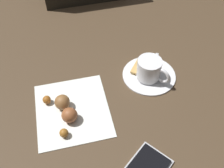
{
  "coord_description": "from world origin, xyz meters",
  "views": [
    {
      "loc": [
        -0.21,
        -0.37,
        0.53
      ],
      "look_at": [
        0.0,
        0.0,
        0.03
      ],
      "focal_mm": 42.04,
      "sensor_mm": 36.0,
      "label": 1
    }
  ],
  "objects_px": {
    "saucer": "(148,74)",
    "espresso_cup": "(150,69)",
    "sugar_packet": "(138,66)",
    "teaspoon": "(149,73)",
    "croissant": "(64,109)",
    "napkin": "(72,109)"
  },
  "relations": [
    {
      "from": "napkin",
      "to": "croissant",
      "type": "bearing_deg",
      "value": -160.68
    },
    {
      "from": "sugar_packet",
      "to": "espresso_cup",
      "type": "bearing_deg",
      "value": 63.82
    },
    {
      "from": "saucer",
      "to": "sugar_packet",
      "type": "xyz_separation_m",
      "value": [
        -0.01,
        0.03,
        0.01
      ]
    },
    {
      "from": "teaspoon",
      "to": "sugar_packet",
      "type": "bearing_deg",
      "value": 111.06
    },
    {
      "from": "saucer",
      "to": "espresso_cup",
      "type": "relative_size",
      "value": 1.58
    },
    {
      "from": "espresso_cup",
      "to": "napkin",
      "type": "xyz_separation_m",
      "value": [
        -0.22,
        0.01,
        -0.03
      ]
    },
    {
      "from": "teaspoon",
      "to": "sugar_packet",
      "type": "height_order",
      "value": "teaspoon"
    },
    {
      "from": "espresso_cup",
      "to": "napkin",
      "type": "height_order",
      "value": "espresso_cup"
    },
    {
      "from": "saucer",
      "to": "teaspoon",
      "type": "bearing_deg",
      "value": -88.11
    },
    {
      "from": "croissant",
      "to": "napkin",
      "type": "bearing_deg",
      "value": 19.32
    },
    {
      "from": "sugar_packet",
      "to": "croissant",
      "type": "distance_m",
      "value": 0.24
    },
    {
      "from": "sugar_packet",
      "to": "saucer",
      "type": "bearing_deg",
      "value": 78.96
    },
    {
      "from": "teaspoon",
      "to": "croissant",
      "type": "xyz_separation_m",
      "value": [
        -0.25,
        -0.0,
        0.01
      ]
    },
    {
      "from": "saucer",
      "to": "espresso_cup",
      "type": "height_order",
      "value": "espresso_cup"
    },
    {
      "from": "sugar_packet",
      "to": "napkin",
      "type": "bearing_deg",
      "value": -26.05
    },
    {
      "from": "saucer",
      "to": "napkin",
      "type": "bearing_deg",
      "value": -179.85
    },
    {
      "from": "espresso_cup",
      "to": "croissant",
      "type": "xyz_separation_m",
      "value": [
        -0.24,
        0.0,
        -0.02
      ]
    },
    {
      "from": "saucer",
      "to": "espresso_cup",
      "type": "xyz_separation_m",
      "value": [
        -0.01,
        -0.01,
        0.03
      ]
    },
    {
      "from": "saucer",
      "to": "sugar_packet",
      "type": "distance_m",
      "value": 0.04
    },
    {
      "from": "saucer",
      "to": "teaspoon",
      "type": "height_order",
      "value": "teaspoon"
    },
    {
      "from": "espresso_cup",
      "to": "napkin",
      "type": "bearing_deg",
      "value": 177.06
    },
    {
      "from": "saucer",
      "to": "espresso_cup",
      "type": "bearing_deg",
      "value": -121.49
    }
  ]
}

